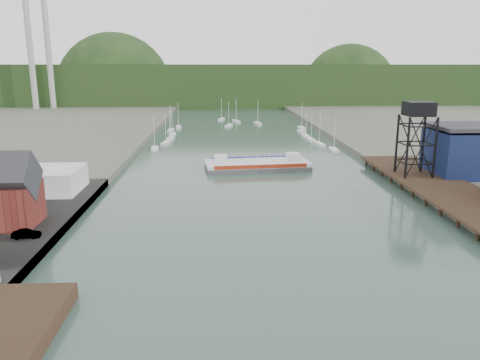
{
  "coord_description": "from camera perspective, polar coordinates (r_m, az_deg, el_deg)",
  "views": [
    {
      "loc": [
        -7.9,
        -40.38,
        25.73
      ],
      "look_at": [
        -3.7,
        47.59,
        4.0
      ],
      "focal_mm": 35.0,
      "sensor_mm": 36.0,
      "label": 1
    }
  ],
  "objects": [
    {
      "name": "white_shed",
      "position": [
        99.75,
        -23.87,
        -0.02
      ],
      "size": [
        18.0,
        12.0,
        4.5
      ],
      "primitive_type": "cube",
      "color": "silver",
      "rests_on": "west_quay"
    },
    {
      "name": "car_west_b",
      "position": [
        73.87,
        -24.61,
        -5.99
      ],
      "size": [
        4.01,
        1.72,
        1.29
      ],
      "primitive_type": "imported",
      "rotation": [
        0.0,
        0.0,
        1.66
      ],
      "color": "#999999",
      "rests_on": "west_quay"
    },
    {
      "name": "east_pier",
      "position": [
        99.37,
        24.24,
        -1.27
      ],
      "size": [
        14.0,
        70.0,
        2.45
      ],
      "color": "black",
      "rests_on": "ground"
    },
    {
      "name": "chain_ferry",
      "position": [
        119.05,
        2.1,
        1.9
      ],
      "size": [
        26.96,
        13.01,
        3.75
      ],
      "rotation": [
        0.0,
        0.0,
        0.1
      ],
      "color": "#4B4B4D",
      "rests_on": "ground"
    },
    {
      "name": "blue_shed",
      "position": [
        117.38,
        26.91,
        3.2
      ],
      "size": [
        20.5,
        14.5,
        11.3
      ],
      "color": "#0D163B",
      "rests_on": "east_land"
    },
    {
      "name": "lift_tower",
      "position": [
        107.8,
        20.92,
        7.59
      ],
      "size": [
        6.5,
        6.5,
        16.0
      ],
      "color": "black",
      "rests_on": "east_pier"
    },
    {
      "name": "ground",
      "position": [
        48.53,
        7.44,
        -18.29
      ],
      "size": [
        600.0,
        600.0,
        0.0
      ],
      "primitive_type": "plane",
      "color": "#294137",
      "rests_on": "ground"
    },
    {
      "name": "marina_sailboats",
      "position": [
        180.82,
        -0.18,
        5.79
      ],
      "size": [
        57.71,
        92.65,
        0.9
      ],
      "color": "silver",
      "rests_on": "ground"
    },
    {
      "name": "distant_hills",
      "position": [
        342.1,
        -2.11,
        11.28
      ],
      "size": [
        500.0,
        120.0,
        80.0
      ],
      "color": "black",
      "rests_on": "ground"
    },
    {
      "name": "smokestacks",
      "position": [
        290.01,
        -23.19,
        13.62
      ],
      "size": [
        11.2,
        8.2,
        60.0
      ],
      "color": "#A6A7A2",
      "rests_on": "ground"
    }
  ]
}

